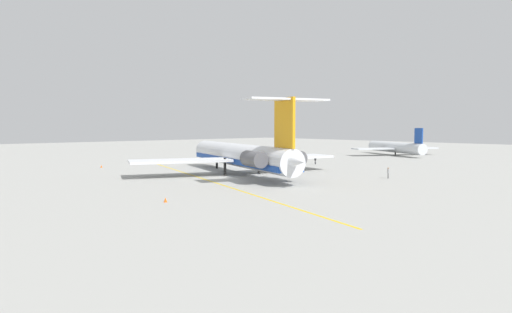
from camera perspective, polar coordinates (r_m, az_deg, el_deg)
name	(u,v)px	position (r m, az deg, el deg)	size (l,w,h in m)	color
ground	(222,178)	(73.54, -4.44, -2.83)	(355.15, 355.15, 0.00)	#9E9E99
main_jetliner	(242,155)	(78.36, -1.80, 0.16)	(42.92, 38.50, 12.76)	silver
airliner_far_left	(394,147)	(136.90, 17.35, 1.16)	(25.44, 25.72, 8.08)	silver
ground_crew_near_nose	(388,171)	(76.27, 16.66, -1.86)	(0.29, 0.43, 1.83)	black
ground_crew_near_tail	(315,159)	(100.37, 7.65, -0.36)	(0.35, 0.35, 1.83)	black
safety_cone_nose	(101,166)	(97.44, -19.30, -1.20)	(0.40, 0.40, 0.55)	#EA590F
safety_cone_wingtip	(165,200)	(51.67, -11.59, -5.49)	(0.40, 0.40, 0.55)	#EA590F
taxiway_centreline	(200,178)	(74.68, -7.23, -2.74)	(82.48, 0.36, 0.01)	gold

